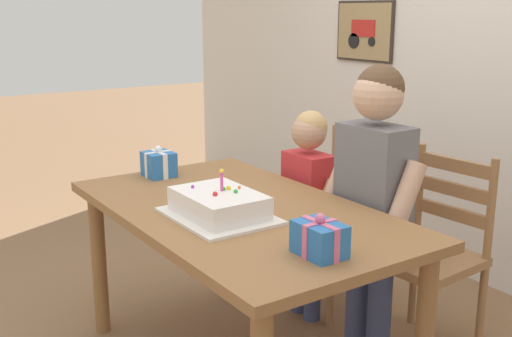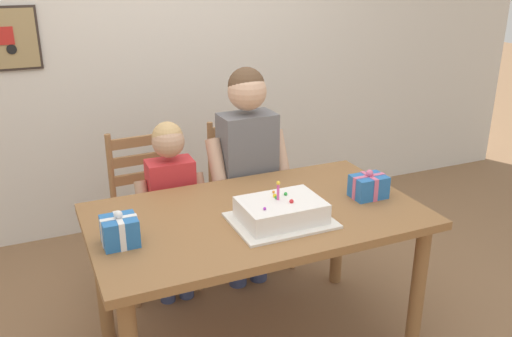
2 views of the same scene
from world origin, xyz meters
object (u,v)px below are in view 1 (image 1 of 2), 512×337
object	(u,v)px
birthday_cake	(219,205)
gift_box_red_large	(320,239)
child_younger	(307,195)
gift_box_beside_cake	(159,164)
chair_right	(430,253)
dining_table	(239,230)
chair_left	(339,217)
child_older	(374,185)

from	to	relation	value
birthday_cake	gift_box_red_large	size ratio (longest dim) A/B	2.55
child_younger	birthday_cake	bearing A→B (deg)	-65.47
gift_box_red_large	child_younger	xyz separation A→B (m)	(-0.83, 0.62, -0.16)
gift_box_beside_cake	chair_right	bearing A→B (deg)	42.91
gift_box_beside_cake	child_younger	bearing A→B (deg)	58.43
dining_table	gift_box_red_large	world-z (taller)	gift_box_red_large
chair_left	chair_right	xyz separation A→B (m)	(0.61, -0.00, 0.00)
chair_left	dining_table	bearing A→B (deg)	-69.32
dining_table	birthday_cake	bearing A→B (deg)	-65.27
dining_table	chair_left	bearing A→B (deg)	110.68
birthday_cake	child_younger	distance (m)	0.78
gift_box_beside_cake	child_younger	world-z (taller)	child_younger
gift_box_beside_cake	child_older	distance (m)	1.03
gift_box_red_large	child_older	size ratio (longest dim) A/B	0.13
chair_left	child_older	world-z (taller)	child_older
birthday_cake	chair_left	distance (m)	1.07
dining_table	child_younger	distance (m)	0.62
gift_box_beside_cake	child_older	bearing A→B (deg)	36.67
birthday_cake	chair_left	bearing A→B (deg)	111.25
chair_right	child_younger	xyz separation A→B (m)	(-0.56, -0.26, 0.18)
birthday_cake	gift_box_red_large	distance (m)	0.52
chair_right	gift_box_red_large	bearing A→B (deg)	-72.92
birthday_cake	gift_box_red_large	xyz separation A→B (m)	(0.51, 0.07, 0.01)
birthday_cake	gift_box_beside_cake	distance (m)	0.70
gift_box_red_large	chair_left	size ratio (longest dim) A/B	0.19
child_older	child_younger	world-z (taller)	child_older
dining_table	chair_right	world-z (taller)	chair_right
dining_table	gift_box_beside_cake	xyz separation A→B (m)	(-0.63, -0.05, 0.16)
gift_box_beside_cake	chair_right	size ratio (longest dim) A/B	0.17
gift_box_beside_cake	child_older	size ratio (longest dim) A/B	0.12
chair_left	chair_right	bearing A→B (deg)	-0.00
dining_table	birthday_cake	distance (m)	0.20
gift_box_red_large	child_younger	bearing A→B (deg)	143.27
birthday_cake	gift_box_beside_cake	xyz separation A→B (m)	(-0.70, 0.08, 0.01)
chair_right	chair_left	bearing A→B (deg)	180.00
child_younger	chair_left	bearing A→B (deg)	101.69
dining_table	child_older	xyz separation A→B (m)	(0.19, 0.56, 0.15)
dining_table	chair_right	size ratio (longest dim) A/B	1.66
birthday_cake	child_older	distance (m)	0.71
birthday_cake	gift_box_beside_cake	bearing A→B (deg)	173.55
child_younger	dining_table	bearing A→B (deg)	-65.51
dining_table	child_older	size ratio (longest dim) A/B	1.16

